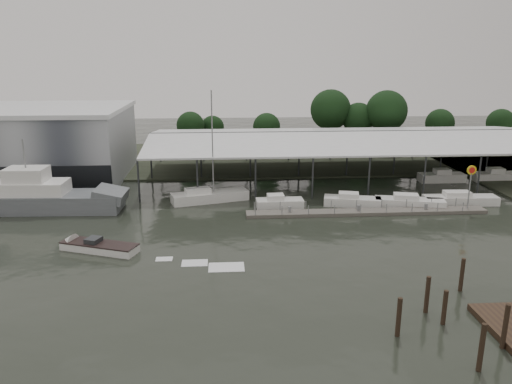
{
  "coord_description": "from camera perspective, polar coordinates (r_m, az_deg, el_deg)",
  "views": [
    {
      "loc": [
        -1.54,
        -44.03,
        17.99
      ],
      "look_at": [
        2.21,
        11.26,
        2.5
      ],
      "focal_mm": 35.0,
      "sensor_mm": 36.0,
      "label": 1
    }
  ],
  "objects": [
    {
      "name": "moored_cruiser_1",
      "position": [
        61.84,
        10.89,
        -0.99
      ],
      "size": [
        7.16,
        3.77,
        1.7
      ],
      "rotation": [
        0.0,
        0.0,
        -0.24
      ],
      "color": "white",
      "rests_on": "ground"
    },
    {
      "name": "horizon_tree_line",
      "position": [
        96.72,
        12.35,
        8.36
      ],
      "size": [
        69.36,
        10.56,
        11.44
      ],
      "color": "black",
      "rests_on": "ground"
    },
    {
      "name": "ground",
      "position": [
        47.58,
        -1.75,
        -6.6
      ],
      "size": [
        200.0,
        200.0,
        0.0
      ],
      "primitive_type": "plane",
      "color": "#242921",
      "rests_on": "ground"
    },
    {
      "name": "grey_trawler",
      "position": [
        63.81,
        -23.42,
        -0.6
      ],
      "size": [
        19.78,
        5.25,
        8.84
      ],
      "rotation": [
        0.0,
        0.0,
        -0.04
      ],
      "color": "slate",
      "rests_on": "ground"
    },
    {
      "name": "moored_cruiser_0",
      "position": [
        60.02,
        2.65,
        -1.23
      ],
      "size": [
        5.69,
        2.34,
        1.7
      ],
      "rotation": [
        0.0,
        0.0,
        0.03
      ],
      "color": "white",
      "rests_on": "ground"
    },
    {
      "name": "moored_cruiser_2",
      "position": [
        62.91,
        17.09,
        -1.13
      ],
      "size": [
        8.41,
        4.05,
        1.7
      ],
      "rotation": [
        0.0,
        0.0,
        -0.24
      ],
      "color": "white",
      "rests_on": "ground"
    },
    {
      "name": "moored_cruiser_3",
      "position": [
        66.22,
        22.27,
        -0.79
      ],
      "size": [
        9.03,
        2.58,
        1.7
      ],
      "rotation": [
        0.0,
        0.0,
        -0.04
      ],
      "color": "white",
      "rests_on": "ground"
    },
    {
      "name": "shell_fuel_sign",
      "position": [
        62.69,
        23.33,
        1.36
      ],
      "size": [
        1.1,
        0.18,
        5.55
      ],
      "color": "gray",
      "rests_on": "ground"
    },
    {
      "name": "mooring_pilings",
      "position": [
        36.83,
        21.57,
        -12.84
      ],
      "size": [
        7.43,
        10.3,
        3.69
      ],
      "color": "#312418",
      "rests_on": "ground"
    },
    {
      "name": "speedboat_underway",
      "position": [
        49.75,
        -18.09,
        -5.91
      ],
      "size": [
        18.33,
        8.34,
        2.0
      ],
      "rotation": [
        0.0,
        0.0,
        2.77
      ],
      "color": "white",
      "rests_on": "ground"
    },
    {
      "name": "covered_boat_shed",
      "position": [
        75.31,
        10.49,
        6.3
      ],
      "size": [
        58.24,
        24.0,
        6.96
      ],
      "color": "white",
      "rests_on": "ground"
    },
    {
      "name": "land_strip_far",
      "position": [
        87.88,
        -2.8,
        3.85
      ],
      "size": [
        140.0,
        30.0,
        0.3
      ],
      "color": "#3A4131",
      "rests_on": "ground"
    },
    {
      "name": "storage_warehouse",
      "position": [
        79.58,
        -23.34,
        5.16
      ],
      "size": [
        24.5,
        20.5,
        10.5
      ],
      "color": "#9DA2A7",
      "rests_on": "ground"
    },
    {
      "name": "white_sailboat",
      "position": [
        62.78,
        -5.43,
        -0.48
      ],
      "size": [
        9.91,
        5.16,
        13.95
      ],
      "rotation": [
        0.0,
        0.0,
        0.28
      ],
      "color": "white",
      "rests_on": "ground"
    },
    {
      "name": "floating_dock",
      "position": [
        59.23,
        12.53,
        -2.24
      ],
      "size": [
        28.0,
        2.0,
        1.4
      ],
      "color": "#615D55",
      "rests_on": "ground"
    }
  ]
}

